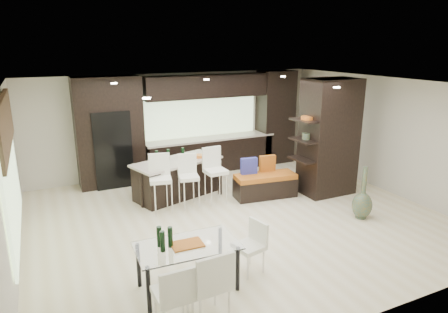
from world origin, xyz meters
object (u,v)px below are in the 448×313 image
stool_mid (189,186)px  stool_left (161,190)px  kitchen_island (178,178)px  stool_right (216,181)px  dining_table (188,267)px  floor_vase (363,193)px  chair_end (249,250)px  bench (265,185)px  chair_near (208,287)px  chair_far (173,298)px

stool_mid → stool_left: bearing=-167.2°
kitchen_island → stool_left: 0.99m
stool_right → dining_table: (-1.71, -2.82, -0.16)m
floor_vase → chair_end: 3.15m
stool_mid → bench: size_ratio=0.66×
chair_near → kitchen_island: bearing=73.1°
chair_end → stool_left: bearing=-1.2°
floor_vase → chair_near: bearing=-159.5°
floor_vase → stool_mid: bearing=145.3°
stool_mid → chair_end: (-0.08, -2.83, -0.09)m
stool_left → bench: size_ratio=0.70×
chair_near → chair_far: chair_near is taller
stool_right → bench: (1.17, -0.18, -0.23)m
floor_vase → chair_far: bearing=-161.7°
stool_mid → chair_end: size_ratio=1.24×
stool_left → floor_vase: (3.60, -2.04, 0.05)m
bench → chair_far: bearing=-127.5°
kitchen_island → bench: bearing=-44.8°
kitchen_island → chair_far: size_ratio=2.41×
stool_mid → floor_vase: floor_vase is taller
bench → chair_end: size_ratio=1.89×
stool_right → chair_end: (-0.70, -2.82, -0.12)m
stool_left → stool_mid: (0.63, 0.01, -0.03)m
stool_left → floor_vase: size_ratio=0.92×
stool_mid → dining_table: stool_mid is taller
stool_right → chair_far: size_ratio=1.18×
stool_left → bench: 2.45m
chair_end → chair_near: bearing=114.1°
kitchen_island → bench: (1.80, -0.94, -0.15)m
bench → dining_table: 3.91m
stool_mid → chair_end: bearing=-80.0°
dining_table → floor_vase: bearing=13.1°
bench → stool_mid: bearing=-179.0°
chair_end → dining_table: bearing=77.7°
chair_far → stool_left: bearing=74.9°
kitchen_island → floor_vase: bearing=-60.5°
stool_left → stool_right: stool_right is taller
chair_near → stool_left: bearing=79.9°
floor_vase → chair_near: (-4.06, -1.52, -0.07)m
stool_mid → chair_near: chair_near is taller
floor_vase → chair_near: 4.33m
stool_mid → chair_far: size_ratio=1.10×
stool_right → floor_vase: bearing=-43.6°
dining_table → chair_near: 0.75m
kitchen_island → bench: size_ratio=1.44×
kitchen_island → chair_end: bearing=-108.4°
chair_far → chair_end: chair_far is taller
stool_left → floor_vase: bearing=-16.9°
stool_right → bench: bearing=-11.4°
stool_mid → stool_right: (0.63, -0.02, 0.04)m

